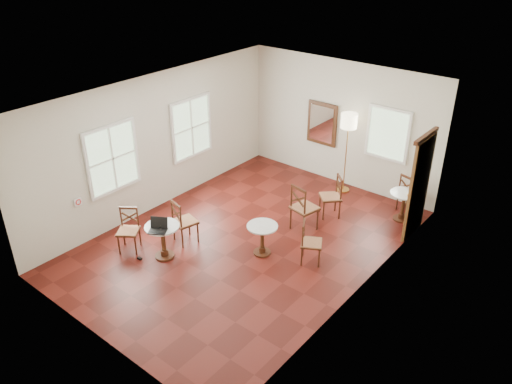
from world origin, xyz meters
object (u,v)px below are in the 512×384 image
water_glass (161,227)px  cafe_table_back (403,203)px  power_adapter (140,258)px  laptop (158,228)px  chair_mid_a (304,208)px  chair_back_b (331,196)px  chair_back_a (409,193)px  navy_mug (162,224)px  mouse (160,229)px  floor_lamp (349,126)px  chair_mid_b (310,242)px  cafe_table_near (163,238)px  chair_near_b (129,230)px  cafe_table_mid (262,236)px  chair_near_a (184,221)px

water_glass → cafe_table_back: bearing=55.8°
power_adapter → laptop: bearing=31.7°
chair_mid_a → chair_back_b: (0.14, 0.87, -0.06)m
chair_mid_a → chair_back_a: (1.36, 2.12, -0.08)m
chair_back_b → navy_mug: chair_back_b is taller
chair_back_b → mouse: size_ratio=8.58×
floor_lamp → chair_mid_b: bearing=-71.4°
chair_mid_b → power_adapter: size_ratio=9.29×
water_glass → cafe_table_near: bearing=130.3°
chair_mid_a → floor_lamp: size_ratio=0.54×
chair_near_b → floor_lamp: size_ratio=0.45×
cafe_table_back → chair_mid_b: (-0.69, -2.54, 0.02)m
cafe_table_back → water_glass: size_ratio=7.59×
cafe_table_near → laptop: size_ratio=1.65×
cafe_table_back → water_glass: bearing=-124.2°
cafe_table_mid → laptop: laptop is taller
chair_near_a → chair_back_b: size_ratio=1.00×
chair_near_b → floor_lamp: (1.99, 4.80, 1.20)m
cafe_table_mid → chair_mid_a: (0.12, 1.22, 0.13)m
floor_lamp → navy_mug: 4.82m
cafe_table_back → floor_lamp: size_ratio=0.34×
laptop → navy_mug: 0.14m
cafe_table_mid → cafe_table_back: 3.29m
chair_back_a → mouse: size_ratio=8.17×
chair_mid_a → chair_mid_b: chair_mid_a is taller
cafe_table_mid → cafe_table_back: bearing=61.8°
laptop → mouse: 0.05m
chair_mid_a → chair_back_a: 2.52m
cafe_table_near → laptop: (0.07, -0.14, 0.32)m
chair_back_b → navy_mug: size_ratio=7.40×
chair_back_b → floor_lamp: bearing=152.2°
chair_near_a → chair_mid_a: chair_mid_a is taller
chair_near_b → floor_lamp: bearing=31.9°
floor_lamp → navy_mug: bearing=-105.4°
chair_mid_b → water_glass: bearing=98.0°
cafe_table_near → chair_near_a: 0.63m
chair_near_b → chair_back_a: 6.03m
laptop → chair_near_a: bearing=69.3°
chair_mid_b → water_glass: size_ratio=9.95×
cafe_table_back → chair_back_b: (-1.29, -0.82, 0.06)m
cafe_table_mid → cafe_table_back: size_ratio=0.97×
cafe_table_mid → power_adapter: cafe_table_mid is taller
chair_back_a → navy_mug: chair_back_a is taller
chair_back_b → laptop: (-1.59, -3.49, 0.28)m
chair_back_a → chair_mid_b: bearing=95.3°
laptop → water_glass: bearing=60.6°
cafe_table_mid → mouse: bearing=-133.7°
chair_near_a → navy_mug: size_ratio=7.38×
chair_near_b → cafe_table_near: bearing=-17.0°
chair_near_a → mouse: size_ratio=8.56×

